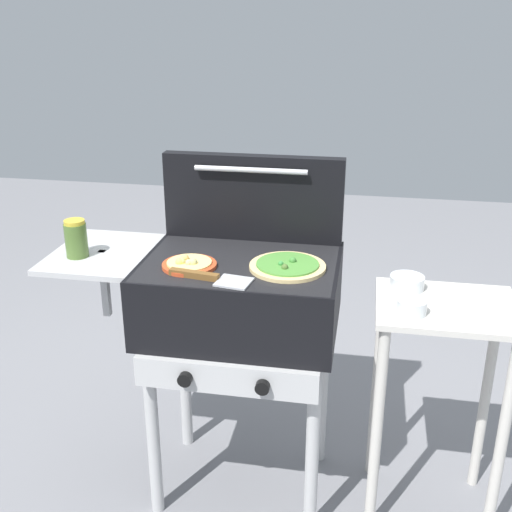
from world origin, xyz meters
name	(u,v)px	position (x,y,z in m)	size (l,w,h in m)	color
ground_plane	(243,482)	(0.00, 0.00, 0.00)	(8.00, 8.00, 0.00)	gray
grill	(237,301)	(-0.01, 0.00, 0.76)	(0.96, 0.53, 0.90)	black
grill_lid_open	(253,198)	(0.00, 0.21, 1.05)	(0.63, 0.08, 0.30)	black
pizza_veggie	(288,266)	(0.16, -0.04, 0.91)	(0.24, 0.24, 0.03)	#E0C17F
pizza_cheese	(189,264)	(-0.15, -0.08, 0.91)	(0.17, 0.17, 0.04)	#C64723
sauce_jar	(76,239)	(-0.54, -0.06, 0.96)	(0.07, 0.07, 0.13)	#4C6B2D
spatula	(210,278)	(-0.06, -0.17, 0.91)	(0.27, 0.10, 0.02)	#B7BABF
prep_table	(439,369)	(0.66, 0.00, 0.57)	(0.44, 0.36, 0.80)	beige
topping_bowl_near	(412,307)	(0.54, -0.08, 0.82)	(0.09, 0.09, 0.04)	silver
topping_bowl_far	(407,283)	(0.54, 0.10, 0.82)	(0.11, 0.11, 0.04)	silver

